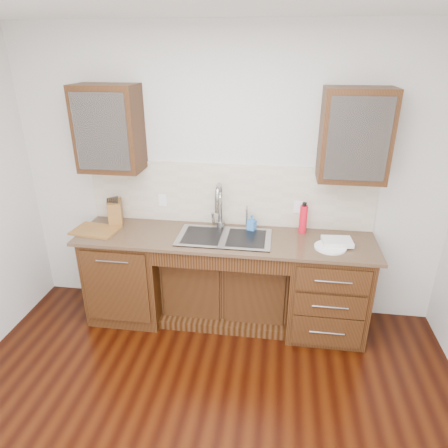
# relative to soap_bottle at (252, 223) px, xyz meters

# --- Properties ---
(wall_back) EXTENTS (4.00, 0.10, 2.70)m
(wall_back) POSITION_rel_soap_bottle_xyz_m (-0.23, 0.20, 0.36)
(wall_back) COLOR silver
(wall_back) RESTS_ON ground
(base_cabinet_left) EXTENTS (0.70, 0.62, 0.88)m
(base_cabinet_left) POSITION_rel_soap_bottle_xyz_m (-1.18, -0.16, -0.55)
(base_cabinet_left) COLOR #593014
(base_cabinet_left) RESTS_ON ground
(base_cabinet_center) EXTENTS (1.20, 0.44, 0.70)m
(base_cabinet_center) POSITION_rel_soap_bottle_xyz_m (-0.23, -0.07, -0.64)
(base_cabinet_center) COLOR #593014
(base_cabinet_center) RESTS_ON ground
(base_cabinet_right) EXTENTS (0.70, 0.62, 0.88)m
(base_cabinet_right) POSITION_rel_soap_bottle_xyz_m (0.72, -0.16, -0.55)
(base_cabinet_right) COLOR #593014
(base_cabinet_right) RESTS_ON ground
(countertop) EXTENTS (2.70, 0.65, 0.03)m
(countertop) POSITION_rel_soap_bottle_xyz_m (-0.23, -0.18, -0.09)
(countertop) COLOR #84705B
(countertop) RESTS_ON base_cabinet_left
(backsplash) EXTENTS (2.70, 0.02, 0.59)m
(backsplash) POSITION_rel_soap_bottle_xyz_m (-0.23, 0.14, 0.22)
(backsplash) COLOR beige
(backsplash) RESTS_ON wall_back
(sink) EXTENTS (0.84, 0.46, 0.19)m
(sink) POSITION_rel_soap_bottle_xyz_m (-0.23, -0.19, -0.16)
(sink) COLOR #9E9EA5
(sink) RESTS_ON countertop
(faucet) EXTENTS (0.04, 0.04, 0.40)m
(faucet) POSITION_rel_soap_bottle_xyz_m (-0.30, 0.04, 0.12)
(faucet) COLOR #999993
(faucet) RESTS_ON countertop
(filter_tap) EXTENTS (0.02, 0.02, 0.24)m
(filter_tap) POSITION_rel_soap_bottle_xyz_m (-0.05, 0.05, 0.04)
(filter_tap) COLOR #999993
(filter_tap) RESTS_ON countertop
(upper_cabinet_left) EXTENTS (0.55, 0.34, 0.75)m
(upper_cabinet_left) POSITION_rel_soap_bottle_xyz_m (-1.28, -0.02, 0.84)
(upper_cabinet_left) COLOR #593014
(upper_cabinet_left) RESTS_ON wall_back
(upper_cabinet_right) EXTENTS (0.55, 0.34, 0.75)m
(upper_cabinet_right) POSITION_rel_soap_bottle_xyz_m (0.82, -0.02, 0.84)
(upper_cabinet_right) COLOR #593014
(upper_cabinet_right) RESTS_ON wall_back
(outlet_left) EXTENTS (0.08, 0.01, 0.12)m
(outlet_left) POSITION_rel_soap_bottle_xyz_m (-0.88, 0.12, 0.13)
(outlet_left) COLOR white
(outlet_left) RESTS_ON backsplash
(outlet_right) EXTENTS (0.08, 0.01, 0.12)m
(outlet_right) POSITION_rel_soap_bottle_xyz_m (0.42, 0.12, 0.13)
(outlet_right) COLOR white
(outlet_right) RESTS_ON backsplash
(soap_bottle) EXTENTS (0.09, 0.09, 0.15)m
(soap_bottle) POSITION_rel_soap_bottle_xyz_m (0.00, 0.00, 0.00)
(soap_bottle) COLOR #3377CA
(soap_bottle) RESTS_ON countertop
(water_bottle) EXTENTS (0.08, 0.08, 0.27)m
(water_bottle) POSITION_rel_soap_bottle_xyz_m (0.47, 0.02, 0.06)
(water_bottle) COLOR red
(water_bottle) RESTS_ON countertop
(plate) EXTENTS (0.33, 0.33, 0.02)m
(plate) POSITION_rel_soap_bottle_xyz_m (0.69, -0.26, -0.07)
(plate) COLOR white
(plate) RESTS_ON countertop
(dish_towel) EXTENTS (0.27, 0.20, 0.04)m
(dish_towel) POSITION_rel_soap_bottle_xyz_m (0.75, -0.20, -0.04)
(dish_towel) COLOR white
(dish_towel) RESTS_ON plate
(knife_block) EXTENTS (0.18, 0.23, 0.23)m
(knife_block) POSITION_rel_soap_bottle_xyz_m (-1.32, -0.01, 0.04)
(knife_block) COLOR #9D6537
(knife_block) RESTS_ON countertop
(cutting_board) EXTENTS (0.44, 0.33, 0.02)m
(cutting_board) POSITION_rel_soap_bottle_xyz_m (-1.44, -0.22, -0.07)
(cutting_board) COLOR olive
(cutting_board) RESTS_ON countertop
(cup_left_a) EXTENTS (0.17, 0.17, 0.10)m
(cup_left_a) POSITION_rel_soap_bottle_xyz_m (-1.43, -0.02, 0.79)
(cup_left_a) COLOR white
(cup_left_a) RESTS_ON upper_cabinet_left
(cup_left_b) EXTENTS (0.11, 0.11, 0.08)m
(cup_left_b) POSITION_rel_soap_bottle_xyz_m (-1.17, -0.02, 0.78)
(cup_left_b) COLOR white
(cup_left_b) RESTS_ON upper_cabinet_left
(cup_right_a) EXTENTS (0.12, 0.12, 0.09)m
(cup_right_a) POSITION_rel_soap_bottle_xyz_m (0.73, -0.02, 0.78)
(cup_right_a) COLOR white
(cup_right_a) RESTS_ON upper_cabinet_right
(cup_right_b) EXTENTS (0.11, 0.11, 0.10)m
(cup_right_b) POSITION_rel_soap_bottle_xyz_m (0.90, -0.02, 0.79)
(cup_right_b) COLOR white
(cup_right_b) RESTS_ON upper_cabinet_right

